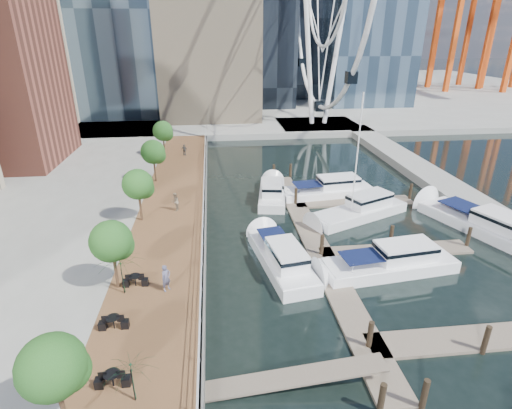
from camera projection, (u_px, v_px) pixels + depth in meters
The scene contains 17 objects.
ground at pixel (306, 328), 23.39m from camera, with size 520.00×520.00×0.00m, color black.
boardwalk at pixel (172, 219), 35.99m from camera, with size 6.00×60.00×1.00m, color brown.
seawall at pixel (205, 217), 36.29m from camera, with size 0.25×60.00×1.00m, color #595954.
land_far at pixel (228, 91), 116.37m from camera, with size 200.00×114.00×1.00m, color gray.
breakwater at pixel (445, 187), 43.46m from camera, with size 4.00×60.00×1.00m, color gray.
pier at pixel (318, 126), 72.10m from camera, with size 14.00×12.00×1.00m, color gray.
railing at pixel (203, 207), 35.88m from camera, with size 0.10×60.00×1.05m, color white, non-canonical shape.
floating_docks at pixel (374, 235), 33.11m from camera, with size 16.00×34.00×2.60m.
port_cranes at pixel (473, 17), 109.68m from camera, with size 40.00×52.00×38.00m.
street_trees at pixel (138, 184), 33.34m from camera, with size 2.60×42.60×4.60m.
cafe_tables at pixel (113, 349), 19.98m from camera, with size 2.50×13.70×0.74m.
yacht_foreground at pixel (388, 271), 28.98m from camera, with size 2.88×10.74×2.15m, color white, non-canonical shape.
pedestrian_near at pixel (166, 278), 24.82m from camera, with size 0.65×0.43×1.78m, color #53536F.
pedestrian_mid at pixel (175, 202), 36.13m from camera, with size 0.83×0.65×1.72m, color #83725A.
pedestrian_far at pixel (184, 150), 52.78m from camera, with size 0.87×0.36×1.48m, color #333940.
moored_yachts at pixel (367, 227), 35.58m from camera, with size 24.90×35.92×11.50m.
cafe_seating at pixel (113, 336), 19.59m from camera, with size 4.90×15.32×2.68m.
Camera 1 is at (-4.97, -18.20, 15.89)m, focal length 28.00 mm.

